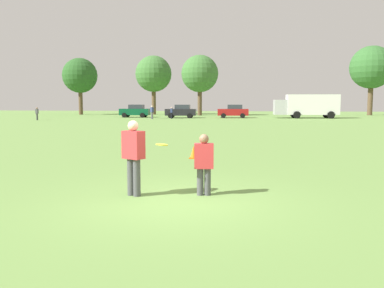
{
  "coord_description": "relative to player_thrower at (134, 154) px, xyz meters",
  "views": [
    {
      "loc": [
        1.63,
        -8.53,
        2.16
      ],
      "look_at": [
        -0.01,
        2.26,
        1.04
      ],
      "focal_mm": 38.17,
      "sensor_mm": 36.0,
      "label": 1
    }
  ],
  "objects": [
    {
      "name": "player_defender",
      "position": [
        1.59,
        0.29,
        -0.19
      ],
      "size": [
        0.47,
        0.31,
        1.43
      ],
      "color": "#4C4C51",
      "rests_on": "ground"
    },
    {
      "name": "player_thrower",
      "position": [
        0.0,
        0.0,
        0.0
      ],
      "size": [
        0.56,
        0.48,
        1.74
      ],
      "color": "#4C4C51",
      "rests_on": "ground"
    },
    {
      "name": "parked_car_center",
      "position": [
        -0.1,
        47.73,
        -0.06
      ],
      "size": [
        4.3,
        2.4,
        1.82
      ],
      "color": "maroon",
      "rests_on": "ground"
    },
    {
      "name": "bystander_sideline_watcher",
      "position": [
        -8.0,
        43.74,
        -0.11
      ],
      "size": [
        0.28,
        0.44,
        1.54
      ],
      "color": "black",
      "rests_on": "ground"
    },
    {
      "name": "traffic_cone",
      "position": [
        0.44,
        6.44,
        -0.75
      ],
      "size": [
        0.32,
        0.32,
        0.48
      ],
      "color": "#D8590C",
      "rests_on": "ground"
    },
    {
      "name": "box_truck",
      "position": [
        9.87,
        48.24,
        0.77
      ],
      "size": [
        8.62,
        3.32,
        3.18
      ],
      "color": "white",
      "rests_on": "ground"
    },
    {
      "name": "parked_car_mid_left",
      "position": [
        -7.22,
        46.51,
        -0.06
      ],
      "size": [
        4.3,
        2.4,
        1.82
      ],
      "color": "black",
      "rests_on": "ground"
    },
    {
      "name": "tree_west_oak",
      "position": [
        -27.2,
        58.7,
        5.73
      ],
      "size": [
        6.01,
        6.01,
        9.77
      ],
      "color": "brown",
      "rests_on": "ground"
    },
    {
      "name": "frisbee",
      "position": [
        0.7,
        -0.16,
        0.24
      ],
      "size": [
        0.27,
        0.27,
        0.05
      ],
      "color": "yellow"
    },
    {
      "name": "tree_east_birch",
      "position": [
        21.82,
        62.91,
        6.87
      ],
      "size": [
        7.03,
        7.03,
        11.42
      ],
      "color": "brown",
      "rests_on": "ground"
    },
    {
      "name": "parked_car_near_left",
      "position": [
        -14.09,
        47.56,
        -0.06
      ],
      "size": [
        4.3,
        2.4,
        1.82
      ],
      "color": "#0C4C2D",
      "rests_on": "ground"
    },
    {
      "name": "ground_plane",
      "position": [
        1.09,
        -0.44,
        -0.98
      ],
      "size": [
        180.4,
        180.4,
        0.0
      ],
      "primitive_type": "plane",
      "color": "#6B9347"
    },
    {
      "name": "bystander_far_jogger",
      "position": [
        -23.14,
        36.87,
        -0.11
      ],
      "size": [
        0.3,
        0.45,
        1.55
      ],
      "color": "#4C4C51",
      "rests_on": "ground"
    },
    {
      "name": "tree_west_maple",
      "position": [
        -14.77,
        61.37,
        6.08
      ],
      "size": [
        6.32,
        6.32,
        10.26
      ],
      "color": "brown",
      "rests_on": "ground"
    },
    {
      "name": "bystander_field_marshal",
      "position": [
        -10.22,
        42.07,
        -0.01
      ],
      "size": [
        0.52,
        0.53,
        1.72
      ],
      "color": "#4C4C51",
      "rests_on": "ground"
    },
    {
      "name": "tree_center_elm",
      "position": [
        -6.08,
        57.4,
        5.75
      ],
      "size": [
        6.02,
        6.02,
        9.78
      ],
      "color": "brown",
      "rests_on": "ground"
    }
  ]
}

